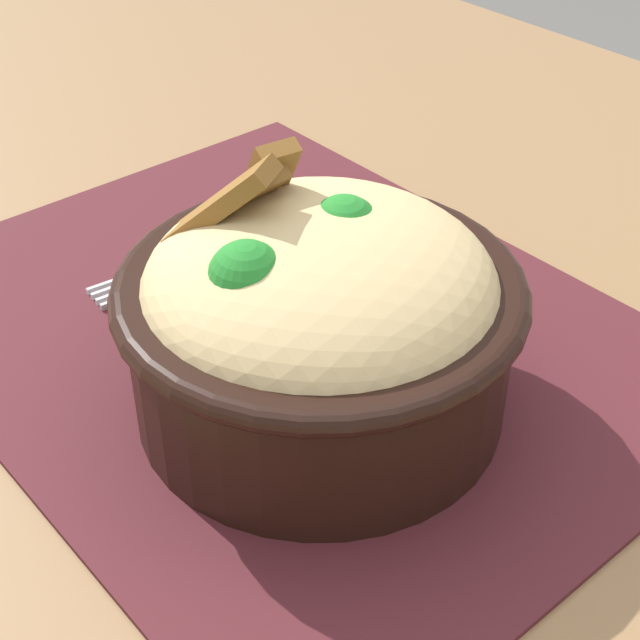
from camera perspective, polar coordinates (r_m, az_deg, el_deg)
The scene contains 4 objects.
table at distance 0.53m, azimuth -0.45°, elevation -7.91°, with size 1.35×0.96×0.72m.
placemat at distance 0.51m, azimuth -2.12°, elevation -0.78°, with size 0.41×0.32×0.00m, color #47191E.
bowl at distance 0.43m, azimuth -0.06°, elevation 0.32°, with size 0.20×0.20×0.12m.
fork at distance 0.56m, azimuth -7.95°, elevation 3.12°, with size 0.03×0.13×0.00m.
Camera 1 is at (-0.29, 0.24, 1.04)m, focal length 54.23 mm.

